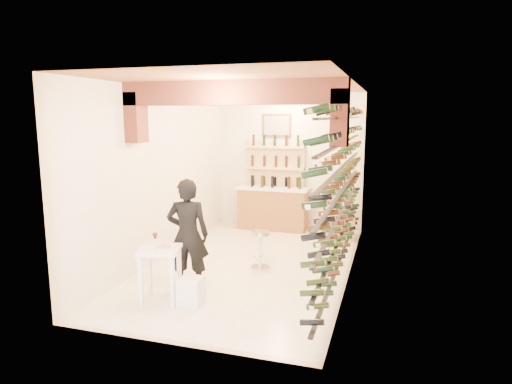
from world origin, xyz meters
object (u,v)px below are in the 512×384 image
white_stool (191,292)px  chrome_barstool (260,247)px  tasting_table (160,258)px  back_counter (273,207)px  person (188,235)px  wine_rack (339,185)px  crate_lower (340,232)px

white_stool → chrome_barstool: (0.50, 1.81, 0.19)m
tasting_table → chrome_barstool: bearing=46.8°
back_counter → person: bearing=-94.0°
wine_rack → person: size_ratio=3.25×
crate_lower → person: bearing=-118.4°
wine_rack → back_counter: size_ratio=3.35×
wine_rack → white_stool: (-1.83, -1.91, -1.35)m
white_stool → person: size_ratio=0.23×
wine_rack → person: wine_rack is taller
white_stool → crate_lower: white_stool is taller
back_counter → white_stool: back_counter is taller
person → back_counter: bearing=-110.2°
tasting_table → back_counter: bearing=69.3°
back_counter → chrome_barstool: size_ratio=2.52×
white_stool → crate_lower: size_ratio=0.74×
wine_rack → chrome_barstool: 1.76m
wine_rack → back_counter: (-1.83, 2.65, -1.02)m
tasting_table → person: person is taller
white_stool → person: person is taller
crate_lower → white_stool: bearing=-111.9°
back_counter → person: person is taller
wine_rack → tasting_table: (-2.30, -1.91, -0.89)m
wine_rack → person: bearing=-146.9°
white_stool → crate_lower: 4.43m
tasting_table → white_stool: 0.66m
white_stool → wine_rack: bearing=46.3°
wine_rack → white_stool: wine_rack is taller
white_stool → tasting_table: bearing=179.7°
white_stool → chrome_barstool: 1.89m
back_counter → tasting_table: 4.59m
back_counter → white_stool: bearing=-89.9°
wine_rack → back_counter: wine_rack is taller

